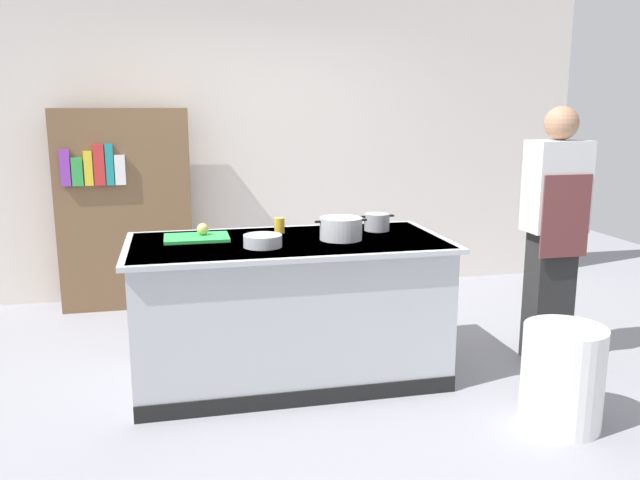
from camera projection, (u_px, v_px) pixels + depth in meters
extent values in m
plane|color=gray|center=(289.00, 376.00, 4.22)|extent=(10.00, 10.00, 0.00)
cube|color=silver|center=(248.00, 130.00, 5.92)|extent=(6.40, 0.12, 3.00)
cube|color=#B7BABF|center=(289.00, 310.00, 4.13)|extent=(1.90, 0.90, 0.90)
cube|color=#B7BABF|center=(288.00, 243.00, 4.04)|extent=(1.98, 0.98, 0.03)
cube|color=black|center=(303.00, 399.00, 3.78)|extent=(1.90, 0.01, 0.10)
cube|color=green|center=(197.00, 238.00, 4.07)|extent=(0.40, 0.28, 0.02)
sphere|color=tan|center=(203.00, 229.00, 4.10)|extent=(0.08, 0.08, 0.08)
cylinder|color=#B7BABF|center=(341.00, 228.00, 4.05)|extent=(0.27, 0.27, 0.14)
cube|color=black|center=(318.00, 222.00, 4.01)|extent=(0.04, 0.02, 0.01)
cube|color=black|center=(364.00, 220.00, 4.07)|extent=(0.04, 0.02, 0.01)
cylinder|color=#99999E|center=(377.00, 222.00, 4.34)|extent=(0.17, 0.17, 0.11)
cube|color=black|center=(363.00, 217.00, 4.31)|extent=(0.04, 0.02, 0.01)
cube|color=black|center=(391.00, 216.00, 4.36)|extent=(0.04, 0.02, 0.01)
cylinder|color=#B7BABF|center=(263.00, 241.00, 3.85)|extent=(0.23, 0.23, 0.07)
cylinder|color=yellow|center=(279.00, 225.00, 4.26)|extent=(0.07, 0.07, 0.10)
cylinder|color=white|center=(562.00, 377.00, 3.52)|extent=(0.44, 0.44, 0.56)
cube|color=#262626|center=(549.00, 296.00, 4.42)|extent=(0.28, 0.20, 0.90)
cube|color=silver|center=(557.00, 186.00, 4.27)|extent=(0.38, 0.24, 0.60)
sphere|color=#A87A5B|center=(562.00, 123.00, 4.19)|extent=(0.22, 0.22, 0.22)
cube|color=brown|center=(566.00, 216.00, 4.19)|extent=(0.34, 0.02, 0.54)
cube|color=brown|center=(125.00, 210.00, 5.53)|extent=(1.10, 0.28, 1.70)
cube|color=purple|center=(65.00, 168.00, 5.21)|extent=(0.08, 0.03, 0.30)
cube|color=green|center=(77.00, 172.00, 5.23)|extent=(0.09, 0.03, 0.23)
cube|color=yellow|center=(88.00, 168.00, 5.25)|extent=(0.07, 0.03, 0.28)
cube|color=red|center=(99.00, 165.00, 5.26)|extent=(0.09, 0.03, 0.33)
cube|color=teal|center=(110.00, 165.00, 5.28)|extent=(0.06, 0.03, 0.34)
cube|color=white|center=(120.00, 170.00, 5.30)|extent=(0.08, 0.03, 0.25)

